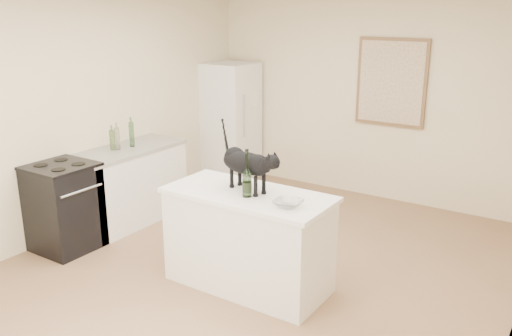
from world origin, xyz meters
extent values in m
plane|color=#916E4D|center=(0.00, 0.00, 0.00)|extent=(5.50, 5.50, 0.00)
plane|color=beige|center=(0.00, 2.75, 1.30)|extent=(4.50, 0.00, 4.50)
plane|color=beige|center=(-2.25, 0.00, 1.30)|extent=(0.00, 5.50, 5.50)
cube|color=white|center=(0.10, -0.20, 0.43)|extent=(1.44, 0.67, 0.86)
cube|color=white|center=(0.10, -0.20, 0.88)|extent=(1.50, 0.70, 0.04)
cube|color=white|center=(-1.95, 0.30, 0.43)|extent=(0.60, 1.40, 0.86)
cube|color=gray|center=(-1.95, 0.30, 0.88)|extent=(0.62, 1.44, 0.04)
cube|color=black|center=(-1.95, -0.60, 0.45)|extent=(0.60, 0.60, 0.90)
cube|color=white|center=(-1.95, 2.35, 0.85)|extent=(0.68, 0.68, 1.70)
cube|color=brown|center=(0.30, 2.72, 1.55)|extent=(0.90, 0.03, 1.10)
cube|color=beige|center=(0.30, 2.70, 1.55)|extent=(0.82, 0.00, 1.02)
cylinder|color=#2D5923|center=(0.15, -0.29, 1.08)|extent=(0.09, 0.09, 0.37)
imported|color=silver|center=(0.57, -0.32, 0.93)|extent=(0.25, 0.25, 0.06)
cube|color=white|center=(-1.60, 2.47, 1.20)|extent=(0.04, 0.16, 0.21)
cylinder|color=#1B5121|center=(-1.94, 0.40, 1.04)|extent=(0.06, 0.06, 0.29)
cylinder|color=#336321|center=(-2.00, 0.16, 1.01)|extent=(0.06, 0.06, 0.23)
cylinder|color=gray|center=(-1.97, 0.20, 1.03)|extent=(0.06, 0.06, 0.25)
camera|label=1|loc=(2.59, -3.85, 2.45)|focal=37.47mm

